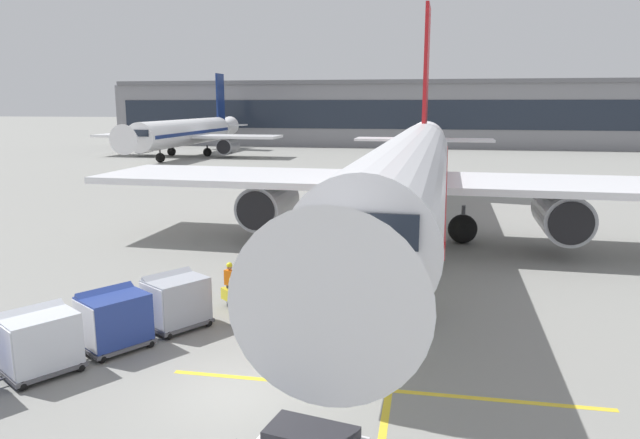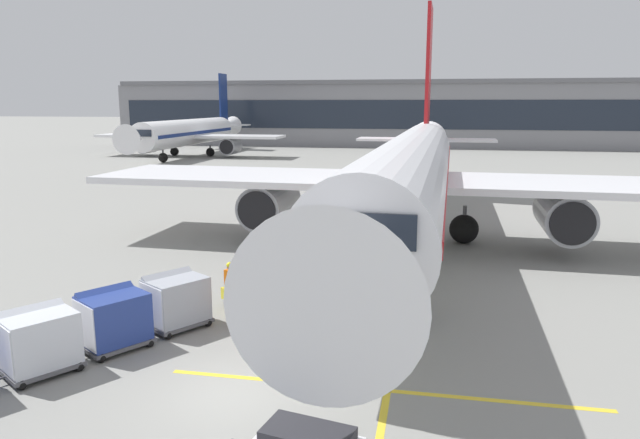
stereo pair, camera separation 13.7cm
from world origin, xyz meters
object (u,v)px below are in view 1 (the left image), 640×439
baggage_cart_third (39,340)px  safety_cone_engine_keepout (278,239)px  baggage_cart_lead (176,300)px  baggage_cart_second (113,319)px  ground_crew_marshaller (171,303)px  parked_airplane (410,172)px  ground_crew_by_loader (233,297)px  distant_airplane (187,133)px  belt_loader (274,279)px  ground_crew_by_carts (230,281)px

baggage_cart_third → safety_cone_engine_keepout: baggage_cart_third is taller
baggage_cart_lead → baggage_cart_second: 2.35m
ground_crew_marshaller → safety_cone_engine_keepout: bearing=87.7°
parked_airplane → ground_crew_by_loader: 14.66m
ground_crew_by_loader → distant_airplane: bearing=114.4°
ground_crew_by_loader → belt_loader: bearing=74.9°
parked_airplane → safety_cone_engine_keepout: size_ratio=63.68×
baggage_cart_third → distant_airplane: size_ratio=0.07×
baggage_cart_third → ground_crew_by_loader: baggage_cart_third is taller
ground_crew_by_carts → distant_airplane: 66.50m
ground_crew_by_carts → baggage_cart_third: bearing=-118.5°
baggage_cart_second → parked_airplane: bearing=61.6°
belt_loader → baggage_cart_lead: bearing=-127.5°
parked_airplane → ground_crew_marshaller: parked_airplane is taller
baggage_cart_second → safety_cone_engine_keepout: size_ratio=3.81×
ground_crew_by_loader → baggage_cart_lead: bearing=-161.6°
distant_airplane → belt_loader: bearing=-64.0°
baggage_cart_lead → ground_crew_by_loader: bearing=18.4°
baggage_cart_third → ground_crew_by_loader: 6.27m
parked_airplane → baggage_cart_third: bearing=-118.7°
baggage_cart_lead → safety_cone_engine_keepout: size_ratio=3.81×
parked_airplane → baggage_cart_second: (-8.59, -15.88, -2.99)m
parked_airplane → baggage_cart_lead: parked_airplane is taller
belt_loader → ground_crew_by_carts: belt_loader is taller
ground_crew_by_carts → safety_cone_engine_keepout: size_ratio=2.45×
belt_loader → ground_crew_by_carts: size_ratio=2.72×
ground_crew_by_loader → safety_cone_engine_keepout: ground_crew_by_loader is taller
baggage_cart_lead → parked_airplane: bearing=61.8°
parked_airplane → baggage_cart_lead: 15.99m
baggage_cart_lead → safety_cone_engine_keepout: baggage_cart_lead is taller
baggage_cart_third → safety_cone_engine_keepout: bearing=80.1°
baggage_cart_second → safety_cone_engine_keepout: 14.40m
ground_crew_by_carts → ground_crew_marshaller: bearing=-112.7°
baggage_cart_lead → ground_crew_by_loader: size_ratio=1.55×
parked_airplane → baggage_cart_lead: (-7.41, -13.85, -2.99)m
belt_loader → distant_airplane: 66.27m
baggage_cart_second → baggage_cart_lead: bearing=59.9°
ground_crew_by_carts → distant_airplane: bearing=114.5°
parked_airplane → ground_crew_by_loader: (-5.56, -13.23, -2.99)m
baggage_cart_second → distant_airplane: (-25.23, 64.94, 2.44)m
baggage_cart_third → ground_crew_by_carts: 7.32m
ground_crew_by_carts → safety_cone_engine_keepout: bearing=93.8°
baggage_cart_lead → baggage_cart_third: 4.66m
safety_cone_engine_keepout → baggage_cart_lead: bearing=-92.2°
parked_airplane → baggage_cart_second: 18.30m
ground_crew_by_loader → baggage_cart_third: bearing=-132.4°
belt_loader → baggage_cart_lead: size_ratio=1.75×
baggage_cart_second → baggage_cart_third: bearing=-121.0°
ground_crew_by_loader → ground_crew_marshaller: bearing=-153.6°
ground_crew_by_loader → baggage_cart_second: bearing=-138.9°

